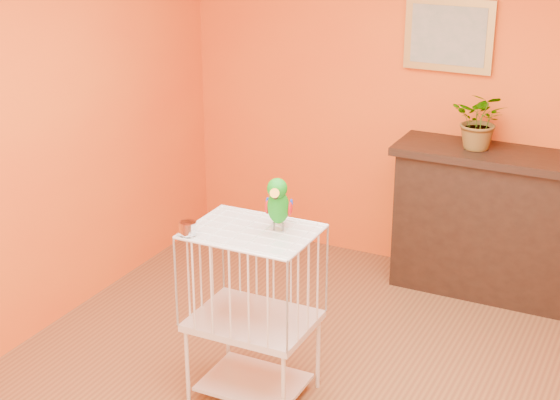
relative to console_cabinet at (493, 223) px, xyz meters
The scene contains 7 objects.
room_shell 2.32m from the console_cabinet, 102.91° to the right, with size 4.50×4.50×4.50m.
console_cabinet is the anchor object (origin of this frame).
potted_plant 0.69m from the console_cabinet, behind, with size 0.36×0.40×0.31m, color #26722D.
framed_picture 1.33m from the console_cabinet, 155.42° to the left, with size 0.62×0.04×0.50m.
birdcage 2.07m from the console_cabinet, 114.91° to the right, with size 0.66×0.51×1.02m.
feed_cup 2.43m from the console_cabinet, 118.95° to the right, with size 0.09×0.09×0.07m, color silver.
parrot 2.07m from the console_cabinet, 112.54° to the right, with size 0.16×0.27×0.30m.
Camera 1 is at (1.58, -3.54, 2.78)m, focal length 55.00 mm.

